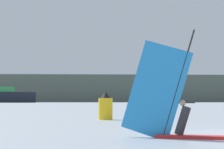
# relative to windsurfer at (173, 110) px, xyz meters

# --- Properties ---
(windsurfer) EXTENTS (3.36, 2.82, 4.09)m
(windsurfer) POSITION_rel_windsurfer_xyz_m (0.00, 0.00, 0.00)
(windsurfer) COLOR red
(windsurfer) RESTS_ON ground_plane
(channel_buoy) EXTENTS (1.03, 1.03, 2.07)m
(channel_buoy) POSITION_rel_windsurfer_xyz_m (3.24, 18.12, -0.09)
(channel_buoy) COLOR yellow
(channel_buoy) RESTS_ON ground_plane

